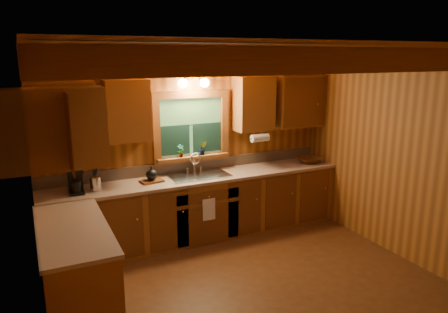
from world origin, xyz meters
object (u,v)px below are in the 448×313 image
coffee_maker (76,181)px  sink (199,179)px  cutting_board (152,181)px  wicker_basket (309,160)px

coffee_maker → sink: bearing=2.8°
coffee_maker → cutting_board: 0.96m
wicker_basket → cutting_board: bearing=178.2°
coffee_maker → wicker_basket: 3.43m
sink → coffee_maker: same height
sink → wicker_basket: size_ratio=2.31×
coffee_maker → wicker_basket: size_ratio=0.85×
cutting_board → wicker_basket: bearing=-10.4°
cutting_board → coffee_maker: bearing=174.1°
sink → coffee_maker: size_ratio=2.71×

